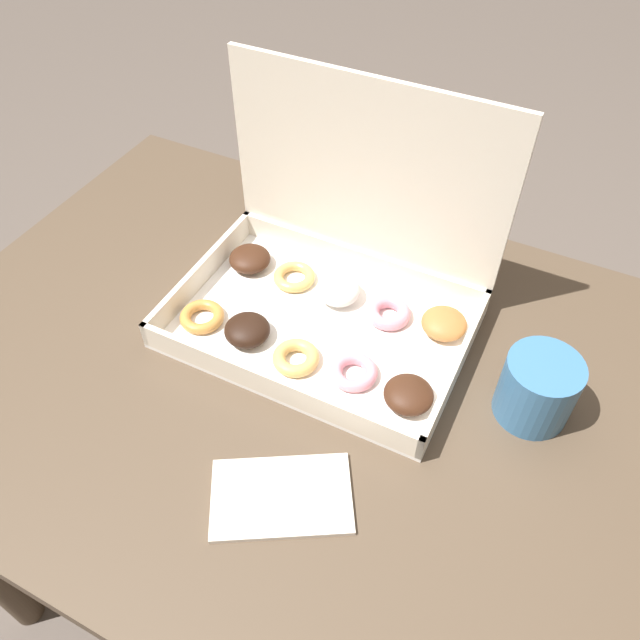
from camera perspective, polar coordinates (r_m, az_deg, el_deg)
name	(u,v)px	position (r m, az deg, el deg)	size (l,w,h in m)	color
ground_plane	(315,576)	(1.45, -0.49, -22.33)	(8.00, 8.00, 0.00)	#564C44
dining_table	(312,417)	(0.90, -0.74, -8.87)	(1.08, 0.75, 0.71)	#4C3D2D
donut_box	(336,278)	(0.84, 1.44, 3.85)	(0.39, 0.28, 0.30)	white
coffee_mug	(538,388)	(0.79, 19.30, -5.87)	(0.09, 0.09, 0.09)	teal
paper_napkin	(281,496)	(0.72, -3.54, -15.78)	(0.18, 0.16, 0.01)	silver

